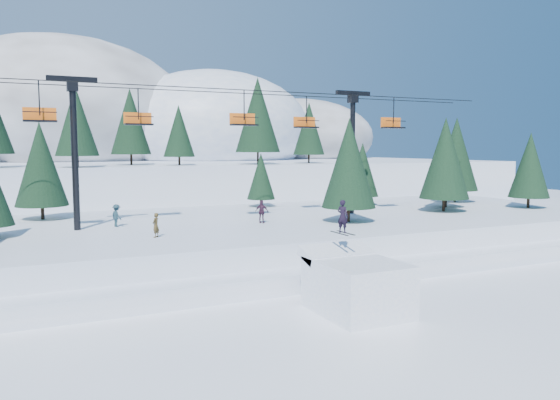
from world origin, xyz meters
name	(u,v)px	position (x,y,z in m)	size (l,w,h in m)	color
ground	(325,325)	(0.00, 0.00, 0.00)	(160.00, 160.00, 0.00)	white
mid_shelf	(205,239)	(0.00, 18.00, 1.25)	(70.00, 22.00, 2.50)	white
berm	(257,276)	(0.00, 8.00, 0.55)	(70.00, 6.00, 1.10)	white
mountain_ridge	(70,138)	(-5.08, 73.34, 9.64)	(119.00, 60.02, 26.46)	white
jump_kicker	(356,284)	(2.37, 1.06, 1.39)	(3.80, 5.18, 5.44)	white
chairlift	(218,131)	(1.15, 18.05, 9.32)	(46.00, 3.21, 10.28)	black
conifer_stand	(244,164)	(3.18, 17.98, 6.86)	(62.03, 16.40, 9.11)	black
distant_skiers	(165,215)	(-3.22, 16.91, 3.31)	(30.07, 8.91, 1.72)	#1E3842
banner_near	(376,280)	(5.88, 4.29, 0.54)	(2.69, 1.02, 0.90)	black
banner_far	(402,269)	(8.93, 5.81, 0.54)	(2.75, 0.85, 0.90)	black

